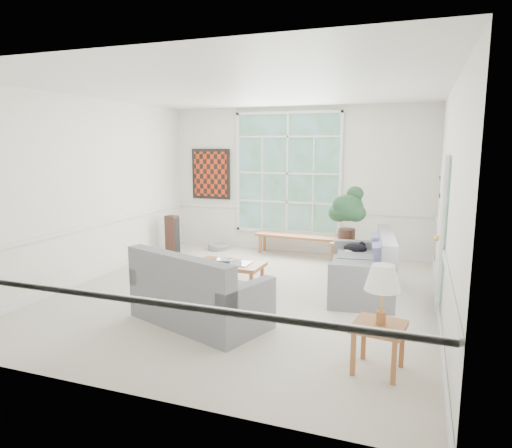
{
  "coord_description": "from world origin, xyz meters",
  "views": [
    {
      "loc": [
        2.4,
        -6.19,
        2.23
      ],
      "look_at": [
        0.1,
        0.2,
        1.05
      ],
      "focal_mm": 32.0,
      "sensor_mm": 36.0,
      "label": 1
    }
  ],
  "objects_px": {
    "loveseat_right": "(361,263)",
    "loveseat_front": "(200,286)",
    "side_table": "(378,347)",
    "coffee_table": "(229,275)",
    "end_table": "(348,256)"
  },
  "relations": [
    {
      "from": "coffee_table",
      "to": "side_table",
      "type": "relative_size",
      "value": 2.18
    },
    {
      "from": "loveseat_right",
      "to": "coffee_table",
      "type": "relative_size",
      "value": 1.6
    },
    {
      "from": "loveseat_right",
      "to": "coffee_table",
      "type": "xyz_separation_m",
      "value": [
        -2.0,
        -0.4,
        -0.27
      ]
    },
    {
      "from": "loveseat_right",
      "to": "side_table",
      "type": "bearing_deg",
      "value": -86.18
    },
    {
      "from": "loveseat_right",
      "to": "side_table",
      "type": "height_order",
      "value": "loveseat_right"
    },
    {
      "from": "coffee_table",
      "to": "end_table",
      "type": "relative_size",
      "value": 2.14
    },
    {
      "from": "loveseat_right",
      "to": "side_table",
      "type": "distance_m",
      "value": 2.46
    },
    {
      "from": "loveseat_right",
      "to": "end_table",
      "type": "relative_size",
      "value": 3.43
    },
    {
      "from": "coffee_table",
      "to": "side_table",
      "type": "distance_m",
      "value": 3.17
    },
    {
      "from": "end_table",
      "to": "side_table",
      "type": "relative_size",
      "value": 1.02
    },
    {
      "from": "loveseat_right",
      "to": "loveseat_front",
      "type": "height_order",
      "value": "same"
    },
    {
      "from": "side_table",
      "to": "loveseat_front",
      "type": "bearing_deg",
      "value": 165.87
    },
    {
      "from": "loveseat_front",
      "to": "coffee_table",
      "type": "bearing_deg",
      "value": 118.48
    },
    {
      "from": "loveseat_front",
      "to": "coffee_table",
      "type": "height_order",
      "value": "loveseat_front"
    },
    {
      "from": "loveseat_right",
      "to": "coffee_table",
      "type": "bearing_deg",
      "value": -175.85
    }
  ]
}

